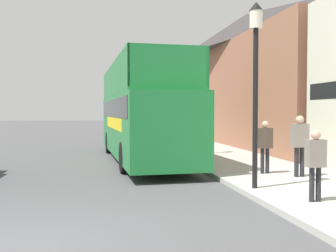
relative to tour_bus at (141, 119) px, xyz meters
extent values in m
plane|color=#4C4C4F|center=(-3.12, 10.29, -1.80)|extent=(144.00, 144.00, 0.00)
cube|color=#ADAAA3|center=(3.68, 7.29, -1.73)|extent=(3.90, 108.00, 0.14)
cube|color=#9E664C|center=(8.63, 9.79, 1.31)|extent=(6.00, 25.68, 6.23)
pyramid|color=#383333|center=(8.63, 9.79, 5.84)|extent=(6.00, 25.68, 2.83)
cube|color=#1E7A38|center=(0.01, -0.16, -0.28)|extent=(3.03, 11.46, 2.44)
cube|color=yellow|center=(0.03, -0.73, -0.16)|extent=(2.81, 6.36, 0.45)
cube|color=black|center=(0.01, -0.16, 0.44)|extent=(3.02, 10.56, 0.70)
cube|color=#1E7A38|center=(0.01, -0.16, 0.99)|extent=(2.99, 10.55, 0.10)
cube|color=#1E7A38|center=(-1.21, -0.22, 1.67)|extent=(0.56, 10.44, 1.26)
cube|color=#1E7A38|center=(1.22, -0.10, 1.67)|extent=(0.56, 10.44, 1.26)
cube|color=#1E7A38|center=(0.25, -5.34, 1.67)|extent=(2.50, 0.19, 1.26)
cube|color=#1E7A38|center=(-0.20, 4.26, 1.67)|extent=(2.57, 1.71, 1.26)
cylinder|color=black|center=(-1.28, 3.30, -1.26)|extent=(0.33, 1.09, 1.08)
cylinder|color=black|center=(0.96, 3.41, -1.26)|extent=(0.33, 1.09, 1.08)
cylinder|color=black|center=(-0.96, -3.50, -1.26)|extent=(0.33, 1.09, 1.08)
cylinder|color=black|center=(1.29, -3.40, -1.26)|extent=(0.33, 1.09, 1.08)
cube|color=#9E9EA3|center=(0.65, 9.21, -1.20)|extent=(1.70, 3.93, 0.82)
cube|color=black|center=(0.65, 9.09, -0.52)|extent=(1.48, 1.89, 0.55)
cylinder|color=black|center=(-0.10, 10.43, -1.46)|extent=(0.21, 0.69, 0.69)
cylinder|color=black|center=(1.43, 10.42, -1.46)|extent=(0.21, 0.69, 0.69)
cylinder|color=black|center=(-0.12, 8.00, -1.46)|extent=(0.21, 0.69, 0.69)
cylinder|color=black|center=(1.41, 7.99, -1.46)|extent=(0.21, 0.69, 0.69)
cylinder|color=#232328|center=(2.71, -9.10, -1.28)|extent=(0.11, 0.11, 0.75)
cylinder|color=#232328|center=(2.87, -9.10, -1.28)|extent=(0.11, 0.11, 0.75)
cube|color=gray|center=(2.79, -9.10, -0.61)|extent=(0.41, 0.22, 0.60)
sphere|color=tan|center=(2.79, -9.10, -0.21)|extent=(0.21, 0.21, 0.21)
cylinder|color=#232328|center=(4.03, -6.00, -1.22)|extent=(0.13, 0.13, 0.89)
cylinder|color=#232328|center=(4.22, -6.00, -1.22)|extent=(0.13, 0.13, 0.89)
cube|color=gray|center=(4.13, -6.00, -0.42)|extent=(0.48, 0.27, 0.71)
sphere|color=tan|center=(4.13, -6.00, 0.06)|extent=(0.25, 0.25, 0.25)
cylinder|color=#232328|center=(3.29, -5.21, -1.26)|extent=(0.12, 0.12, 0.81)
cylinder|color=#232328|center=(3.46, -5.21, -1.26)|extent=(0.12, 0.12, 0.81)
cube|color=#4C3D33|center=(3.37, -5.21, -0.54)|extent=(0.44, 0.24, 0.64)
sphere|color=tan|center=(3.37, -5.21, -0.10)|extent=(0.22, 0.22, 0.22)
cylinder|color=black|center=(2.11, -7.42, 0.37)|extent=(0.13, 0.13, 4.06)
cylinder|color=silver|center=(2.11, -7.42, 2.63)|extent=(0.32, 0.32, 0.45)
cone|color=black|center=(2.11, -7.42, 2.96)|extent=(0.35, 0.35, 0.22)
cylinder|color=black|center=(2.22, 0.59, 0.19)|extent=(0.13, 0.13, 3.71)
cylinder|color=silver|center=(2.22, 0.59, 2.28)|extent=(0.32, 0.32, 0.45)
cone|color=black|center=(2.22, 0.59, 2.61)|extent=(0.35, 0.35, 0.22)
cylinder|color=black|center=(2.26, 8.60, 0.51)|extent=(0.13, 0.13, 4.35)
cylinder|color=silver|center=(2.26, 8.60, 2.91)|extent=(0.32, 0.32, 0.45)
cone|color=black|center=(2.26, 8.60, 3.25)|extent=(0.35, 0.35, 0.22)
camera|label=1|loc=(-1.87, -16.88, 0.29)|focal=42.00mm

